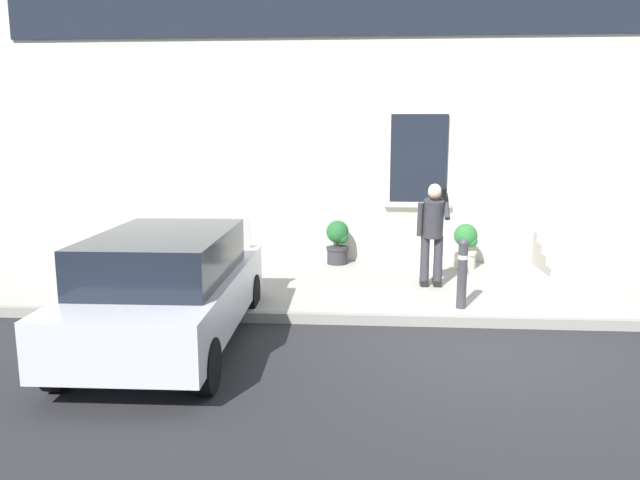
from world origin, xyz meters
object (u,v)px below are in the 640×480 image
planter_olive (210,243)px  planter_cream (466,245)px  planter_charcoal (338,241)px  bollard_near_person (462,271)px  hatchback_car_silver (169,286)px  person_on_phone (433,228)px

planter_olive → planter_cream: (4.86, 0.17, 0.00)m
planter_charcoal → planter_cream: 2.44m
bollard_near_person → planter_charcoal: size_ratio=1.22×
hatchback_car_silver → bollard_near_person: hatchback_car_silver is taller
planter_olive → planter_charcoal: bearing=9.8°
hatchback_car_silver → bollard_near_person: bearing=20.3°
person_on_phone → planter_charcoal: person_on_phone is taller
bollard_near_person → person_on_phone: 1.30m
planter_charcoal → planter_cream: same height
hatchback_car_silver → person_on_phone: bearing=36.2°
person_on_phone → planter_cream: (0.80, 1.43, -0.54)m
planter_olive → hatchback_car_silver: bearing=-83.2°
hatchback_car_silver → person_on_phone: 4.47m
bollard_near_person → planter_cream: bollard_near_person is taller
planter_charcoal → planter_cream: bearing=-5.8°
planter_olive → bollard_near_person: bearing=-29.2°
planter_olive → person_on_phone: bearing=-17.2°
person_on_phone → planter_olive: 4.29m
planter_charcoal → person_on_phone: bearing=-45.8°
planter_charcoal → bollard_near_person: bearing=-55.9°
hatchback_car_silver → planter_charcoal: hatchback_car_silver is taller
hatchback_car_silver → planter_cream: size_ratio=4.76×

